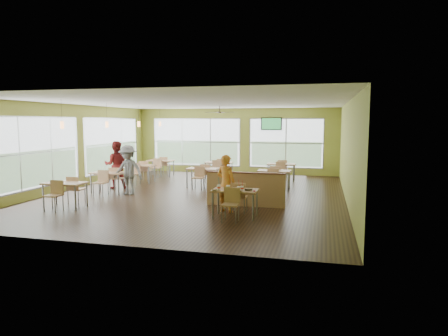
{
  "coord_description": "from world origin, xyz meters",
  "views": [
    {
      "loc": [
        4.26,
        -13.24,
        2.54
      ],
      "look_at": [
        1.28,
        -1.36,
        1.12
      ],
      "focal_mm": 32.0,
      "sensor_mm": 36.0,
      "label": 1
    }
  ],
  "objects_px": {
    "main_table": "(235,194)",
    "man_plaid": "(226,183)",
    "half_wall_divider": "(245,189)",
    "food_basket": "(248,189)"
  },
  "relations": [
    {
      "from": "main_table",
      "to": "man_plaid",
      "type": "relative_size",
      "value": 0.93
    },
    {
      "from": "main_table",
      "to": "man_plaid",
      "type": "height_order",
      "value": "man_plaid"
    },
    {
      "from": "half_wall_divider",
      "to": "man_plaid",
      "type": "bearing_deg",
      "value": -112.68
    },
    {
      "from": "half_wall_divider",
      "to": "food_basket",
      "type": "height_order",
      "value": "half_wall_divider"
    },
    {
      "from": "man_plaid",
      "to": "food_basket",
      "type": "xyz_separation_m",
      "value": [
        0.75,
        -0.58,
        -0.04
      ]
    },
    {
      "from": "main_table",
      "to": "food_basket",
      "type": "relative_size",
      "value": 6.43
    },
    {
      "from": "half_wall_divider",
      "to": "food_basket",
      "type": "relative_size",
      "value": 10.16
    },
    {
      "from": "main_table",
      "to": "food_basket",
      "type": "bearing_deg",
      "value": -6.15
    },
    {
      "from": "main_table",
      "to": "half_wall_divider",
      "type": "xyz_separation_m",
      "value": [
        0.0,
        1.45,
        -0.11
      ]
    },
    {
      "from": "man_plaid",
      "to": "half_wall_divider",
      "type": "bearing_deg",
      "value": -91.3
    }
  ]
}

